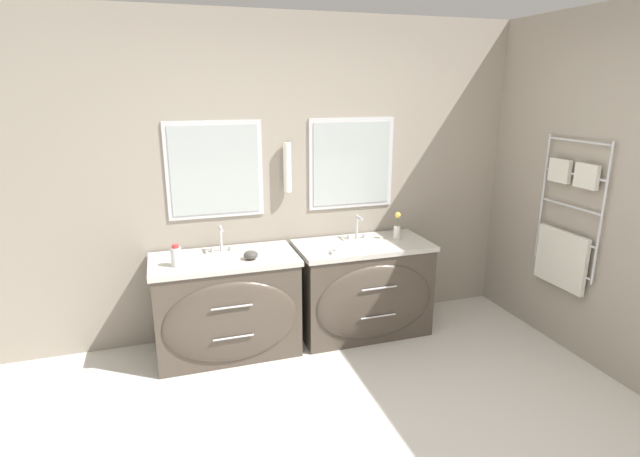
% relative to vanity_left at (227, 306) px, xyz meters
% --- Properties ---
extents(wall_back, '(5.52, 0.14, 2.60)m').
position_rel_vanity_left_xyz_m(wall_back, '(0.64, 0.37, 0.90)').
color(wall_back, '#9E9384').
rests_on(wall_back, ground_plane).
extents(wall_right, '(0.13, 4.04, 2.60)m').
position_rel_vanity_left_xyz_m(wall_right, '(2.63, -0.77, 0.89)').
color(wall_right, '#9E9384').
rests_on(wall_right, ground_plane).
extents(vanity_left, '(1.11, 0.64, 0.79)m').
position_rel_vanity_left_xyz_m(vanity_left, '(0.00, 0.00, 0.00)').
color(vanity_left, '#4C4238').
rests_on(vanity_left, ground_plane).
extents(vanity_right, '(1.11, 0.64, 0.79)m').
position_rel_vanity_left_xyz_m(vanity_right, '(1.14, 0.00, 0.00)').
color(vanity_right, '#4C4238').
rests_on(vanity_right, ground_plane).
extents(faucet_left, '(0.17, 0.13, 0.21)m').
position_rel_vanity_left_xyz_m(faucet_left, '(0.00, 0.17, 0.49)').
color(faucet_left, silver).
rests_on(faucet_left, vanity_left).
extents(faucet_right, '(0.17, 0.13, 0.21)m').
position_rel_vanity_left_xyz_m(faucet_right, '(1.14, 0.17, 0.49)').
color(faucet_right, silver).
rests_on(faucet_right, vanity_right).
extents(toiletry_bottle, '(0.07, 0.07, 0.16)m').
position_rel_vanity_left_xyz_m(toiletry_bottle, '(-0.35, -0.06, 0.46)').
color(toiletry_bottle, silver).
rests_on(toiletry_bottle, vanity_left).
extents(amenity_bowl, '(0.11, 0.11, 0.07)m').
position_rel_vanity_left_xyz_m(amenity_bowl, '(0.19, -0.07, 0.42)').
color(amenity_bowl, '#4C4742').
rests_on(amenity_bowl, vanity_left).
extents(flower_vase, '(0.06, 0.06, 0.24)m').
position_rel_vanity_left_xyz_m(flower_vase, '(1.46, 0.06, 0.49)').
color(flower_vase, silver).
rests_on(flower_vase, vanity_right).
extents(soap_dish, '(0.09, 0.06, 0.04)m').
position_rel_vanity_left_xyz_m(soap_dish, '(0.84, -0.14, 0.40)').
color(soap_dish, white).
rests_on(soap_dish, vanity_right).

